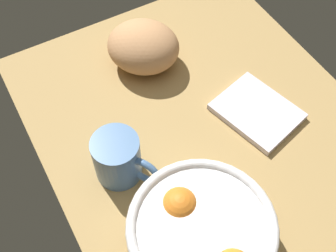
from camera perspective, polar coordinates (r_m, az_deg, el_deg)
The scene contains 5 objects.
ground_plane at distance 85.46cm, azimuth 6.03°, elevation -2.52°, with size 82.19×61.27×3.00cm, color #A3814B.
fruit_bowl at distance 70.08cm, azimuth 4.41°, elevation -13.74°, with size 23.28×23.28×9.36cm.
bread_loaf at distance 92.77cm, azimuth -3.24°, elevation 10.31°, with size 15.20×13.44×9.66cm, color tan.
napkin_folded at distance 88.61cm, azimuth 11.52°, elevation 1.86°, with size 15.54×12.41×1.39cm, color silver.
mug at distance 76.72cm, azimuth -6.42°, elevation -4.26°, with size 11.83×9.35×9.47cm.
Camera 1 is at (-34.56, 29.79, 70.76)cm, focal length 46.72 mm.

